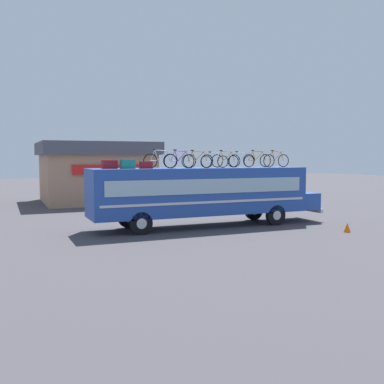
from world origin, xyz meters
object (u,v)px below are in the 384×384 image
Objects in this scene: rooftop_bicycle_5 at (226,160)px; luggage_bag_2 at (128,164)px; rooftop_bicycle_6 at (241,161)px; rooftop_bicycle_7 at (257,160)px; luggage_bag_3 at (146,165)px; rooftop_bicycle_2 at (180,160)px; rooftop_bicycle_1 at (160,160)px; traffic_cone at (347,228)px; rooftop_bicycle_3 at (197,160)px; rooftop_bicycle_8 at (276,160)px; luggage_bag_1 at (110,164)px; bus at (204,192)px; rooftop_bicycle_4 at (214,161)px.

luggage_bag_2 is at bearing -174.83° from rooftop_bicycle_5.
luggage_bag_2 is at bearing -175.62° from rooftop_bicycle_6.
rooftop_bicycle_5 is 1.93m from rooftop_bicycle_7.
rooftop_bicycle_5 reaches higher than luggage_bag_3.
luggage_bag_3 is at bearing 174.06° from rooftop_bicycle_2.
rooftop_bicycle_1 reaches higher than traffic_cone.
rooftop_bicycle_5 is (4.68, 0.49, 0.22)m from luggage_bag_3.
rooftop_bicycle_3 is 4.82m from rooftop_bicycle_8.
rooftop_bicycle_7 is at bearing 0.80° from luggage_bag_1.
rooftop_bicycle_7 is at bearing 3.23° from rooftop_bicycle_1.
luggage_bag_2 is at bearing -177.05° from bus.
rooftop_bicycle_7 is (7.54, 0.42, 0.18)m from luggage_bag_2.
rooftop_bicycle_7 reaches higher than rooftop_bicycle_3.
rooftop_bicycle_7 is (5.84, 0.33, -0.00)m from rooftop_bicycle_1.
rooftop_bicycle_3 is (3.61, -0.19, 0.16)m from luggage_bag_2.
rooftop_bicycle_2 is (1.74, -0.18, 0.22)m from luggage_bag_3.
bus is 7.37m from traffic_cone.
luggage_bag_2 is 0.36× the size of rooftop_bicycle_3.
luggage_bag_2 is (-4.19, -0.22, 1.48)m from bus.
luggage_bag_3 is 10.34m from traffic_cone.
rooftop_bicycle_1 is at bearing 178.21° from rooftop_bicycle_8.
rooftop_bicycle_8 is at bearing -31.08° from rooftop_bicycle_7.
rooftop_bicycle_5 reaches higher than rooftop_bicycle_4.
rooftop_bicycle_1 is at bearing -173.90° from rooftop_bicycle_5.
luggage_bag_2 reaches higher than traffic_cone.
rooftop_bicycle_2 is at bearing 150.61° from traffic_cone.
luggage_bag_2 is at bearing 156.84° from traffic_cone.
bus is 3.57m from luggage_bag_3.
luggage_bag_3 is at bearing -176.49° from rooftop_bicycle_7.
rooftop_bicycle_5 is 0.98× the size of rooftop_bicycle_7.
rooftop_bicycle_1 is 3.83× the size of traffic_cone.
bus is 2.20m from rooftop_bicycle_5.
traffic_cone is (4.24, -4.72, -3.27)m from rooftop_bicycle_5.
rooftop_bicycle_7 reaches higher than rooftop_bicycle_5.
luggage_bag_3 is at bearing -176.47° from bus.
rooftop_bicycle_2 is 3.95m from rooftop_bicycle_6.
luggage_bag_2 is 2.67m from rooftop_bicycle_2.
bus is 22.70× the size of luggage_bag_3.
rooftop_bicycle_5 is 3.84× the size of traffic_cone.
rooftop_bicycle_5 is (1.02, 0.67, 0.03)m from rooftop_bicycle_4.
rooftop_bicycle_2 is at bearing -179.55° from rooftop_bicycle_8.
rooftop_bicycle_2 is 3.02m from rooftop_bicycle_5.
rooftop_bicycle_1 is at bearing -176.77° from rooftop_bicycle_7.
luggage_bag_2 is 7.55m from rooftop_bicycle_7.
rooftop_bicycle_8 reaches higher than rooftop_bicycle_4.
rooftop_bicycle_5 is at bearing 5.17° from luggage_bag_2.
rooftop_bicycle_7 reaches higher than bus.
rooftop_bicycle_4 is 7.39m from traffic_cone.
luggage_bag_1 is 9.26m from rooftop_bicycle_8.
rooftop_bicycle_1 is at bearing 171.57° from rooftop_bicycle_3.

